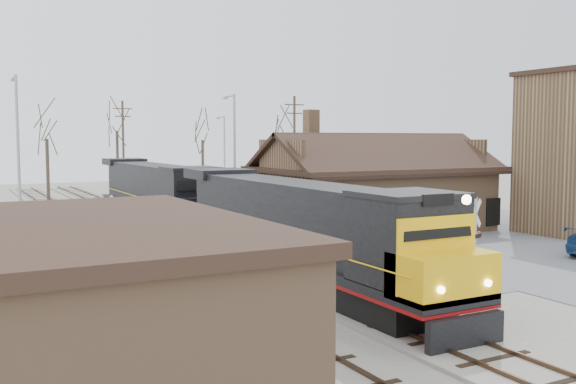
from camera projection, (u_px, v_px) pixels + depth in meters
name	position (u px, v px, depth m)	size (l,w,h in m)	color
ground	(309.00, 288.00, 26.09)	(140.00, 140.00, 0.00)	#A19B91
road	(309.00, 287.00, 26.09)	(60.00, 9.00, 0.03)	slate
parking_lot	(537.00, 240.00, 38.09)	(22.00, 26.00, 0.03)	slate
track_main	(186.00, 237.00, 39.25)	(3.40, 90.00, 0.24)	#A19B91
track_siding	(112.00, 242.00, 37.12)	(3.40, 90.00, 0.24)	#A19B91
depot	(375.00, 194.00, 42.08)	(15.20, 9.31, 7.90)	#926B4B
signal_tower	(575.00, 154.00, 40.62)	(6.00, 5.40, 10.30)	#99754E
locomotive_lead	(303.00, 230.00, 26.29)	(2.99, 19.99, 4.44)	black
locomotive_trailing	(158.00, 193.00, 44.08)	(2.99, 19.99, 4.20)	black
crossbuck_near	(474.00, 256.00, 22.90)	(1.07, 0.53, 3.98)	#A5A8AD
crossbuck_far	(104.00, 241.00, 26.83)	(1.08, 0.28, 3.78)	#A5A8AD
streetlight_a	(18.00, 148.00, 38.66)	(0.25, 2.04, 9.88)	#A5A8AD
streetlight_b	(234.00, 152.00, 45.21)	(0.25, 2.04, 9.16)	#A5A8AD
streetlight_c	(224.00, 153.00, 63.10)	(0.25, 2.04, 8.26)	#A5A8AD
utility_pole_b	(123.00, 147.00, 66.26)	(2.00, 0.24, 9.94)	#382D23
utility_pole_c	(294.00, 148.00, 59.49)	(2.00, 0.24, 9.98)	#382D23
tree_b	(46.00, 128.00, 59.39)	(4.02, 4.02, 9.86)	#382D23
tree_c	(117.00, 121.00, 71.04)	(4.61, 4.61, 11.28)	#382D23
tree_d	(202.00, 131.00, 69.38)	(3.94, 3.94, 9.65)	#382D23
tree_e	(282.00, 128.00, 67.92)	(4.11, 4.11, 10.08)	#382D23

